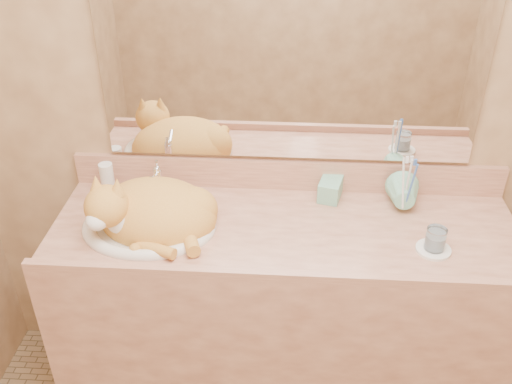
# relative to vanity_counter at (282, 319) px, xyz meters

# --- Properties ---
(wall_back) EXTENTS (2.40, 0.02, 2.50)m
(wall_back) POSITION_rel_vanity_counter_xyz_m (0.00, 0.28, 0.82)
(wall_back) COLOR brown
(wall_back) RESTS_ON ground
(vanity_counter) EXTENTS (1.60, 0.55, 0.85)m
(vanity_counter) POSITION_rel_vanity_counter_xyz_m (0.00, 0.00, 0.00)
(vanity_counter) COLOR #925741
(vanity_counter) RESTS_ON floor
(mirror) EXTENTS (1.30, 0.02, 0.80)m
(mirror) POSITION_rel_vanity_counter_xyz_m (0.00, 0.26, 0.97)
(mirror) COLOR white
(mirror) RESTS_ON wall_back
(sink_basin) EXTENTS (0.45, 0.37, 0.14)m
(sink_basin) POSITION_rel_vanity_counter_xyz_m (-0.46, -0.02, 0.49)
(sink_basin) COLOR white
(sink_basin) RESTS_ON vanity_counter
(faucet) EXTENTS (0.07, 0.11, 0.15)m
(faucet) POSITION_rel_vanity_counter_xyz_m (-0.46, 0.15, 0.50)
(faucet) COLOR white
(faucet) RESTS_ON vanity_counter
(cat) EXTENTS (0.47, 0.41, 0.23)m
(cat) POSITION_rel_vanity_counter_xyz_m (-0.46, -0.02, 0.49)
(cat) COLOR #C07D2C
(cat) RESTS_ON sink_basin
(soap_dispenser) EXTENTS (0.09, 0.09, 0.17)m
(soap_dispenser) POSITION_rel_vanity_counter_xyz_m (0.15, 0.15, 0.51)
(soap_dispenser) COLOR #76BD9F
(soap_dispenser) RESTS_ON vanity_counter
(toothbrush_cup) EXTENTS (0.13, 0.13, 0.11)m
(toothbrush_cup) POSITION_rel_vanity_counter_xyz_m (0.41, 0.11, 0.48)
(toothbrush_cup) COLOR #76BD9F
(toothbrush_cup) RESTS_ON vanity_counter
(toothbrushes) EXTENTS (0.04, 0.04, 0.24)m
(toothbrushes) POSITION_rel_vanity_counter_xyz_m (0.41, 0.11, 0.56)
(toothbrushes) COLOR silver
(toothbrushes) RESTS_ON toothbrush_cup
(saucer) EXTENTS (0.11, 0.11, 0.01)m
(saucer) POSITION_rel_vanity_counter_xyz_m (0.48, -0.09, 0.43)
(saucer) COLOR white
(saucer) RESTS_ON vanity_counter
(water_glass) EXTENTS (0.06, 0.06, 0.08)m
(water_glass) POSITION_rel_vanity_counter_xyz_m (0.48, -0.09, 0.47)
(water_glass) COLOR silver
(water_glass) RESTS_ON saucer
(lotion_bottle) EXTENTS (0.05, 0.05, 0.12)m
(lotion_bottle) POSITION_rel_vanity_counter_xyz_m (-0.66, 0.19, 0.49)
(lotion_bottle) COLOR silver
(lotion_bottle) RESTS_ON vanity_counter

